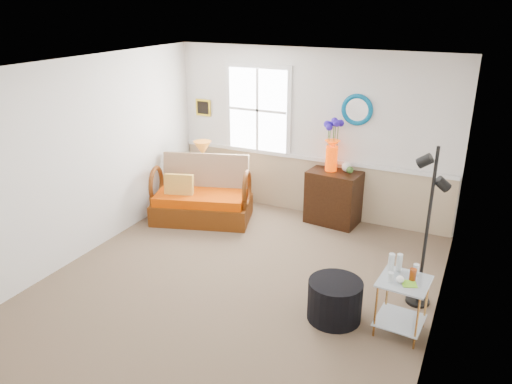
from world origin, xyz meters
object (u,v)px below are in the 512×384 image
at_px(side_table, 401,306).
at_px(cabinet, 333,197).
at_px(floor_lamp, 427,229).
at_px(lamp_stand, 204,189).
at_px(loveseat, 201,190).
at_px(ottoman, 335,300).

bearing_deg(side_table, cabinet, 121.88).
bearing_deg(floor_lamp, lamp_stand, 163.24).
distance_m(loveseat, cabinet, 2.04).
bearing_deg(ottoman, lamp_stand, 143.64).
xyz_separation_m(side_table, floor_lamp, (0.09, 0.64, 0.62)).
bearing_deg(side_table, ottoman, -174.77).
distance_m(loveseat, ottoman, 3.14).
height_order(loveseat, side_table, loveseat).
relative_size(side_table, ottoman, 1.05).
bearing_deg(loveseat, cabinet, 4.76).
height_order(side_table, ottoman, side_table).
xyz_separation_m(cabinet, ottoman, (0.78, -2.42, -0.19)).
distance_m(cabinet, side_table, 2.77).
bearing_deg(lamp_stand, side_table, -30.12).
bearing_deg(floor_lamp, loveseat, 169.52).
relative_size(loveseat, ottoman, 2.55).
distance_m(lamp_stand, cabinet, 2.19).
bearing_deg(loveseat, ottoman, -49.19).
bearing_deg(side_table, floor_lamp, 81.71).
distance_m(side_table, ottoman, 0.69).
height_order(lamp_stand, ottoman, lamp_stand).
xyz_separation_m(lamp_stand, floor_lamp, (3.73, -1.46, 0.64)).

